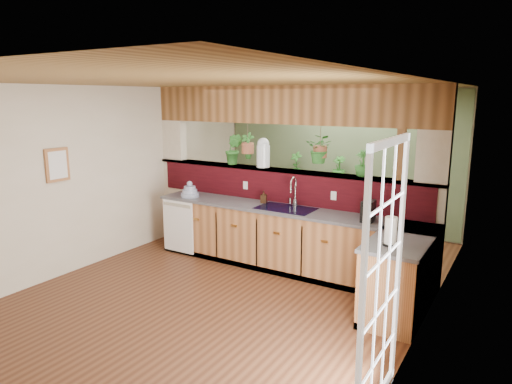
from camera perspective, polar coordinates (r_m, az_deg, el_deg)
The scene contains 28 objects.
ground at distance 6.06m, azimuth -2.91°, elevation -11.97°, with size 4.60×7.00×0.01m, color #4D2A18.
ceiling at distance 5.55m, azimuth -3.20°, elevation 13.43°, with size 4.60×7.00×0.01m, color brown.
wall_back at distance 8.73m, azimuth 10.04°, elevation 4.14°, with size 4.60×0.02×2.60m, color beige.
wall_left at distance 7.19m, azimuth -18.37°, elevation 2.09°, with size 0.02×7.00×2.60m, color beige.
wall_right at distance 4.79m, azimuth 20.36°, elevation -2.75°, with size 0.02×7.00×2.60m, color beige.
pass_through_partition at distance 6.80m, azimuth 3.58°, elevation 1.20°, with size 4.60×0.21×2.60m.
pass_through_ledge at distance 6.79m, azimuth 3.39°, elevation 2.72°, with size 4.60×0.21×0.04m, color brown.
header_beam at distance 6.70m, azimuth 3.49°, elevation 10.80°, with size 4.60×0.15×0.55m, color brown.
sage_backwall at distance 8.72m, azimuth 9.99°, elevation 4.13°, with size 4.55×0.02×2.55m, color #586E4B.
countertop at distance 6.23m, azimuth 8.04°, elevation -6.95°, with size 4.14×1.52×0.90m.
dishwasher at distance 7.26m, azimuth -9.71°, elevation -4.23°, with size 0.58×0.03×0.82m.
navy_sink at distance 6.46m, azimuth 3.72°, elevation -2.73°, with size 0.82×0.50×0.18m.
french_door at distance 3.66m, azimuth 15.52°, elevation -11.02°, with size 0.06×1.02×2.16m, color white.
framed_print at distance 6.65m, azimuth -23.58°, elevation 3.13°, with size 0.04×0.35×0.45m.
faucet at distance 6.51m, azimuth 4.76°, elevation 0.18°, with size 0.19×0.19×0.43m.
dish_stack at distance 7.23m, azimuth -8.27°, elevation 0.02°, with size 0.29×0.29×0.25m.
soap_dispenser at distance 6.74m, azimuth 0.98°, elevation -0.60°, with size 0.08×0.08×0.18m, color #3C2515.
coffee_maker at distance 5.90m, azimuth 13.81°, elevation -2.44°, with size 0.14×0.24×0.27m.
paper_towel at distance 5.03m, azimuth 16.49°, elevation -4.76°, with size 0.15×0.15×0.33m.
glass_jar at distance 6.92m, azimuth 0.91°, elevation 4.95°, with size 0.20×0.20×0.45m.
ledge_plant_left at distance 7.20m, azimuth -2.80°, elevation 5.36°, with size 0.27×0.22×0.49m, color #286623.
ledge_plant_right at distance 6.29m, azimuth 13.17°, elevation 3.56°, with size 0.20×0.20×0.36m, color #286623.
hanging_plant_a at distance 7.04m, azimuth -1.05°, elevation 6.86°, with size 0.23×0.19×0.53m.
hanging_plant_b at distance 6.47m, azimuth 8.07°, elevation 6.93°, with size 0.39×0.35×0.53m.
shelving_console at distance 8.70m, azimuth 8.32°, elevation -1.18°, with size 1.37×0.37×0.91m, color black.
shelf_plant_a at distance 8.81m, azimuth 5.05°, elevation 3.58°, with size 0.24×0.16×0.46m, color #286623.
shelf_plant_b at distance 8.47m, azimuth 10.31°, elevation 3.00°, with size 0.24×0.24×0.43m, color #286623.
floor_plant at distance 7.66m, azimuth 13.26°, elevation -4.06°, with size 0.70×0.61×0.78m, color #286623.
Camera 1 is at (3.14, -4.57, 2.45)m, focal length 32.00 mm.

